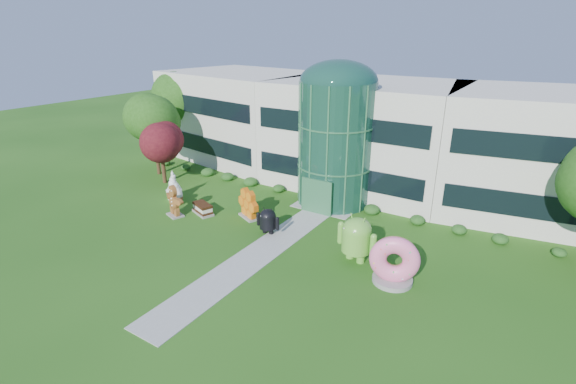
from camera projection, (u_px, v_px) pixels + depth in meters
The scene contains 14 objects.
ground at pixel (246, 263), 25.75m from camera, with size 140.00×140.00×0.00m, color #215114.
building at pixel (365, 133), 38.23m from camera, with size 46.00×15.00×9.30m, color beige, non-canonical shape.
atrium at pixel (336, 144), 33.42m from camera, with size 6.00×6.00×9.80m, color #194738.
walkway at pixel (265, 249), 27.32m from camera, with size 2.40×20.00×0.04m, color #9E9E93.
tree_red at pixel (162, 152), 38.33m from camera, with size 4.00×4.00×6.00m, color #3F0C14, non-canonical shape.
trees_backdrop at pixel (341, 150), 34.46m from camera, with size 52.00×8.00×8.40m, color #204D13, non-canonical shape.
android_green at pixel (357, 236), 25.52m from camera, with size 2.95×1.97×3.35m, color #64B138, non-canonical shape.
android_black at pixel (268, 219), 29.15m from camera, with size 1.89×1.27×2.15m, color black, non-canonical shape.
donut at pixel (394, 259), 23.30m from camera, with size 2.84×1.36×2.95m, color #EB5997, non-canonical shape.
gingerbread at pixel (174, 201), 31.90m from camera, with size 2.75×1.06×2.54m, color brown, non-canonical shape.
ice_cream_sandwich at pixel (203, 209), 32.55m from camera, with size 1.94×0.97×0.87m, color black, non-canonical shape.
honeycomb at pixel (248, 205), 31.64m from camera, with size 2.68×0.96×2.10m, color orange, non-canonical shape.
froyo at pixel (173, 185), 35.19m from camera, with size 1.45×1.45×2.48m, color white, non-canonical shape.
cupcake at pixel (176, 197), 34.29m from camera, with size 1.12×1.12×1.35m, color white, non-canonical shape.
Camera 1 is at (14.24, -17.52, 13.39)m, focal length 26.00 mm.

